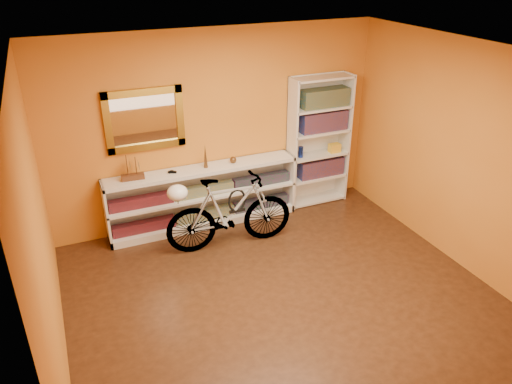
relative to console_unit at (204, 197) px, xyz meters
name	(u,v)px	position (x,y,z in m)	size (l,w,h in m)	color
floor	(281,295)	(0.29, -1.81, -0.43)	(4.50, 4.00, 0.01)	#321A0E
ceiling	(288,55)	(0.29, -1.81, 2.18)	(4.50, 4.00, 0.01)	silver
back_wall	(217,128)	(0.29, 0.19, 0.88)	(4.50, 0.01, 2.60)	orange
left_wall	(40,237)	(-1.96, -1.81, 0.88)	(0.01, 4.00, 2.60)	orange
right_wall	(459,155)	(2.55, -1.81, 0.88)	(0.01, 4.00, 2.60)	orange
gilt_mirror	(145,120)	(-0.66, 0.15, 1.12)	(0.98, 0.06, 0.78)	olive
wall_socket	(278,188)	(1.19, 0.17, -0.17)	(0.09, 0.01, 0.09)	silver
console_unit	(204,197)	(0.00, 0.00, 0.00)	(2.60, 0.35, 0.85)	silver
cd_row_lower	(205,214)	(0.00, -0.02, -0.26)	(2.50, 0.13, 0.14)	black
cd_row_upper	(204,190)	(0.00, -0.02, 0.11)	(2.50, 0.13, 0.14)	navy
model_ship	(132,167)	(-0.90, 0.00, 0.59)	(0.28, 0.11, 0.34)	#472613
toy_car	(172,173)	(-0.40, 0.00, 0.43)	(0.00, 0.00, 0.00)	black
bronze_ornament	(205,156)	(0.05, 0.00, 0.59)	(0.06, 0.06, 0.32)	brown
decorative_orb	(233,160)	(0.44, 0.00, 0.47)	(0.09, 0.09, 0.09)	brown
bookcase	(319,142)	(1.77, 0.03, 0.52)	(0.90, 0.30, 1.90)	silver
book_row_a	(320,167)	(1.82, 0.03, 0.12)	(0.70, 0.22, 0.26)	maroon
book_row_b	(323,121)	(1.82, 0.03, 0.83)	(0.70, 0.22, 0.28)	maroon
book_row_c	(324,98)	(1.82, 0.03, 1.16)	(0.70, 0.22, 0.25)	#194658
travel_mug	(301,152)	(1.47, 0.01, 0.42)	(0.07, 0.07, 0.16)	navy
red_tin	(307,101)	(1.57, 0.06, 1.14)	(0.16, 0.16, 0.20)	maroon
yellow_bag	(335,148)	(2.02, -0.01, 0.40)	(0.16, 0.11, 0.13)	yellow
bicycle	(230,212)	(0.14, -0.65, 0.06)	(1.66, 0.43, 0.97)	silver
helmet	(177,193)	(-0.49, -0.60, 0.43)	(0.25, 0.24, 0.19)	white
u_lock	(237,200)	(0.23, -0.65, 0.21)	(0.23, 0.23, 0.03)	black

